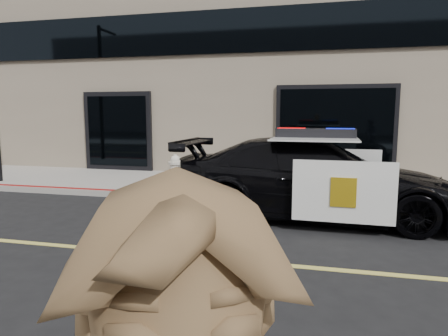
# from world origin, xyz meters

# --- Properties ---
(ground) EXTENTS (120.00, 120.00, 0.00)m
(ground) POSITION_xyz_m (0.00, 0.00, 0.00)
(ground) COLOR black
(ground) RESTS_ON ground
(sidewalk_n) EXTENTS (60.00, 3.50, 0.15)m
(sidewalk_n) POSITION_xyz_m (0.00, 5.25, 0.07)
(sidewalk_n) COLOR gray
(sidewalk_n) RESTS_ON ground
(building_n) EXTENTS (60.00, 7.00, 12.00)m
(building_n) POSITION_xyz_m (0.00, 10.50, 6.00)
(building_n) COLOR #756856
(building_n) RESTS_ON ground
(police_car) EXTENTS (2.62, 5.51, 1.77)m
(police_car) POSITION_xyz_m (-1.50, 2.67, 0.79)
(police_car) COLOR black
(police_car) RESTS_ON ground
(fire_hydrant) EXTENTS (0.40, 0.56, 0.88)m
(fire_hydrant) POSITION_xyz_m (-4.91, 4.06, 0.56)
(fire_hydrant) COLOR silver
(fire_hydrant) RESTS_ON sidewalk_n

